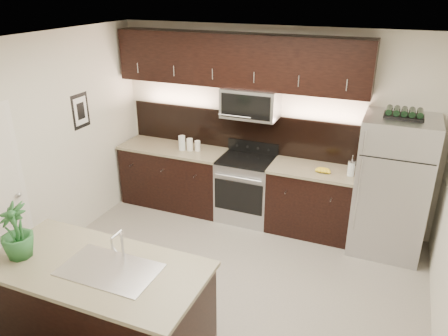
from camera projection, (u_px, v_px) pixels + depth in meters
ground at (215, 290)px, 4.94m from camera, size 4.50×4.50×0.00m
room_walls at (202, 149)px, 4.28m from camera, size 4.52×4.02×2.71m
counter_run at (233, 186)px, 6.35m from camera, size 3.51×0.65×0.94m
upper_fixtures at (240, 69)px, 5.81m from camera, size 3.49×0.40×1.66m
island at (101, 308)px, 3.97m from camera, size 1.96×0.96×0.94m
sink_faucet at (110, 268)px, 3.74m from camera, size 0.84×0.50×0.28m
refrigerator at (392, 186)px, 5.38m from camera, size 0.85×0.77×1.77m
wine_rack at (404, 113)px, 5.02m from camera, size 0.44×0.27×0.10m
plant at (16, 231)px, 3.82m from camera, size 0.35×0.35×0.52m
canisters at (188, 144)px, 6.34m from camera, size 0.31×0.14×0.21m
french_press at (351, 168)px, 5.51m from camera, size 0.09×0.09×0.27m
bananas at (319, 169)px, 5.65m from camera, size 0.20×0.16×0.06m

